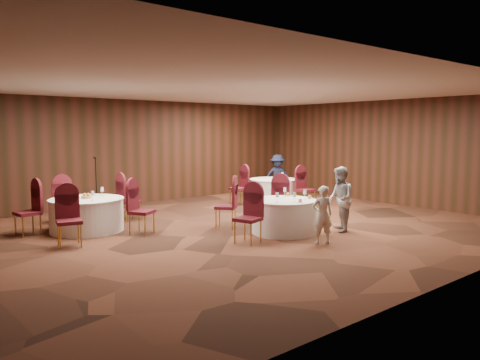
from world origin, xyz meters
TOP-DOWN VIEW (x-y plane):
  - ground at (0.00, 0.00)m, footprint 12.00×12.00m
  - room_shell at (0.00, 0.00)m, footprint 12.00×12.00m
  - table_main at (0.49, -0.97)m, footprint 1.46×1.46m
  - table_left at (-2.80, 1.98)m, footprint 1.64×1.64m
  - table_right at (3.41, 2.42)m, footprint 1.52×1.52m
  - chairs_main at (0.15, -0.33)m, footprint 2.78×2.18m
  - chairs_left at (-2.80, 1.96)m, footprint 3.02×3.01m
  - chairs_right at (2.95, 2.01)m, footprint 1.88×2.08m
  - tabletop_main at (0.61, -1.07)m, footprint 1.07×1.04m
  - tabletop_left at (-2.79, 1.98)m, footprint 0.82×0.82m
  - tabletop_right at (3.58, 2.21)m, footprint 0.08×0.08m
  - mic_stand at (-1.64, 4.24)m, footprint 0.24×0.24m
  - woman_a at (0.36, -2.18)m, footprint 0.51×0.45m
  - woman_b at (1.54, -1.67)m, footprint 0.88×0.90m
  - man_c at (4.29, 3.15)m, footprint 1.07×1.01m

SIDE VIEW (x-z plane):
  - ground at x=0.00m, z-range 0.00..0.00m
  - table_right at x=3.41m, z-range 0.01..0.75m
  - table_left at x=-2.80m, z-range 0.01..0.75m
  - table_main at x=0.49m, z-range 0.01..0.75m
  - mic_stand at x=-1.64m, z-range -0.33..1.21m
  - chairs_main at x=0.15m, z-range 0.00..1.00m
  - chairs_left at x=-2.80m, z-range 0.00..1.00m
  - chairs_right at x=2.95m, z-range 0.00..1.00m
  - woman_a at x=0.36m, z-range 0.00..1.17m
  - man_c at x=4.29m, z-range 0.00..1.45m
  - woman_b at x=1.54m, z-range 0.00..1.46m
  - tabletop_left at x=-2.79m, z-range 0.71..0.93m
  - tabletop_main at x=0.61m, z-range 0.74..0.95m
  - tabletop_right at x=3.58m, z-range 0.79..1.01m
  - room_shell at x=0.00m, z-range -4.04..7.96m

